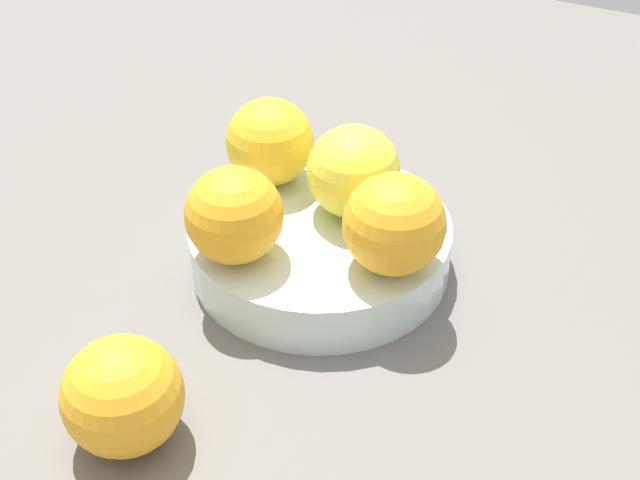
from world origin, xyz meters
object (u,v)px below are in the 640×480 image
at_px(orange_in_bowl_0, 270,142).
at_px(orange_in_bowl_1, 354,172).
at_px(orange_loose_0, 123,396).
at_px(fruit_bowl, 320,245).
at_px(orange_in_bowl_2, 234,215).
at_px(orange_in_bowl_3, 394,224).

distance_m(orange_in_bowl_0, orange_in_bowl_1, 0.07).
relative_size(orange_in_bowl_1, orange_loose_0, 0.94).
bearing_deg(orange_in_bowl_1, fruit_bowl, -29.99).
bearing_deg(orange_in_bowl_1, orange_in_bowl_0, -98.00).
bearing_deg(orange_in_bowl_0, orange_in_bowl_2, 13.40).
height_order(fruit_bowl, orange_loose_0, orange_loose_0).
height_order(fruit_bowl, orange_in_bowl_0, orange_in_bowl_0).
relative_size(fruit_bowl, orange_in_bowl_2, 2.85).
distance_m(orange_in_bowl_0, orange_in_bowl_2, 0.09).
distance_m(fruit_bowl, orange_loose_0, 0.20).
bearing_deg(orange_loose_0, orange_in_bowl_3, 150.98).
relative_size(orange_in_bowl_0, orange_in_bowl_2, 0.99).
height_order(orange_in_bowl_1, orange_in_bowl_2, same).
distance_m(fruit_bowl, orange_in_bowl_0, 0.09).
bearing_deg(orange_loose_0, orange_in_bowl_2, -178.52).
height_order(orange_in_bowl_1, orange_in_bowl_3, orange_in_bowl_3).
bearing_deg(fruit_bowl, orange_in_bowl_0, -121.23).
bearing_deg(orange_in_bowl_1, orange_in_bowl_2, -32.02).
bearing_deg(orange_in_bowl_0, fruit_bowl, 58.77).
distance_m(orange_in_bowl_0, orange_in_bowl_3, 0.13).
xyz_separation_m(fruit_bowl, orange_in_bowl_2, (0.06, -0.04, 0.05)).
relative_size(orange_in_bowl_2, orange_loose_0, 0.93).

